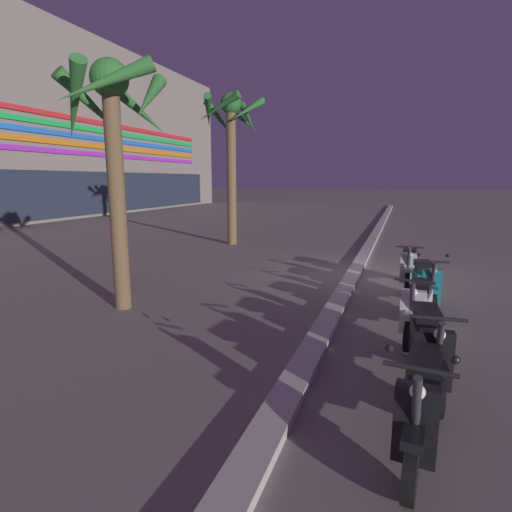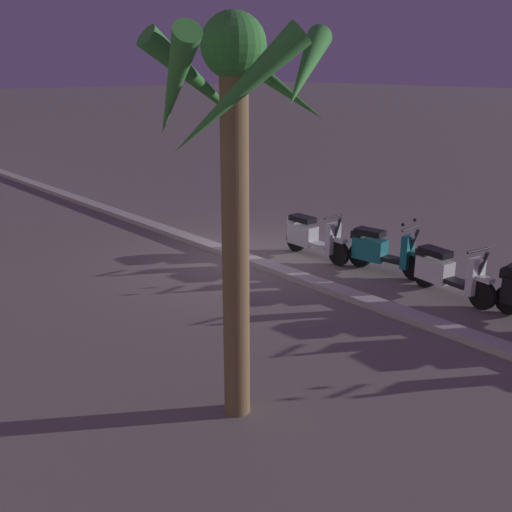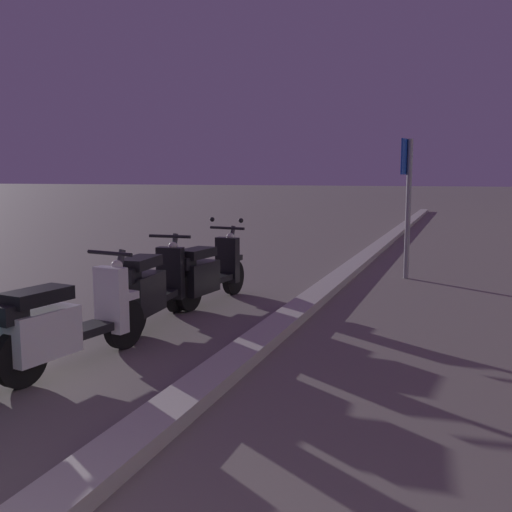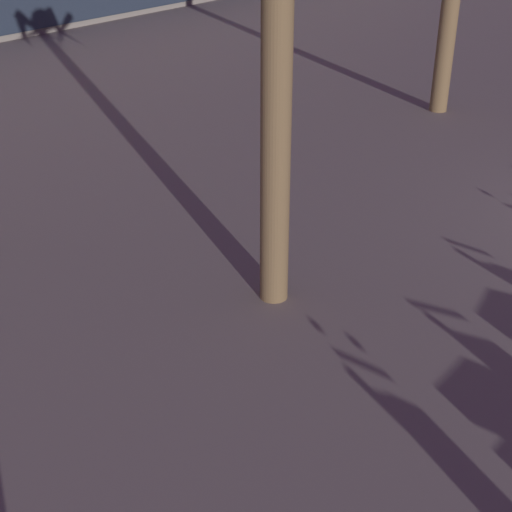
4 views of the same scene
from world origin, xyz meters
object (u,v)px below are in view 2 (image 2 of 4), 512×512
object	(u,v)px
scooter_teal_far_back	(381,250)
scooter_silver_mid_rear	(312,236)
palm_tree_near_sign	(236,125)
scooter_white_gap_after_mid	(447,272)

from	to	relation	value
scooter_teal_far_back	scooter_silver_mid_rear	world-z (taller)	scooter_teal_far_back
scooter_teal_far_back	palm_tree_near_sign	distance (m)	6.61
scooter_white_gap_after_mid	palm_tree_near_sign	distance (m)	6.15
scooter_silver_mid_rear	palm_tree_near_sign	xyz separation A→B (m)	(-3.72, 5.24, 2.98)
scooter_white_gap_after_mid	palm_tree_near_sign	xyz separation A→B (m)	(-0.45, 5.35, 3.00)
palm_tree_near_sign	scooter_white_gap_after_mid	bearing A→B (deg)	-85.15
scooter_white_gap_after_mid	scooter_silver_mid_rear	size ratio (longest dim) A/B	0.99
scooter_white_gap_after_mid	palm_tree_near_sign	world-z (taller)	palm_tree_near_sign
scooter_silver_mid_rear	palm_tree_near_sign	world-z (taller)	palm_tree_near_sign
scooter_white_gap_after_mid	scooter_silver_mid_rear	xyz separation A→B (m)	(3.26, 0.11, 0.01)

